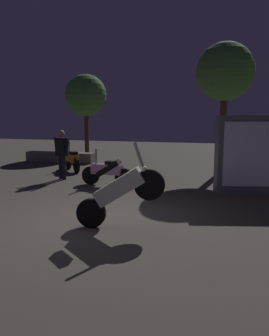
# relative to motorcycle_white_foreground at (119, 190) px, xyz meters

# --- Properties ---
(ground_plane) EXTENTS (40.00, 40.00, 0.00)m
(ground_plane) POSITION_rel_motorcycle_white_foreground_xyz_m (-0.52, 0.34, -0.74)
(ground_plane) COLOR #4C443D
(motorcycle_white_foreground) EXTENTS (1.66, 0.40, 1.63)m
(motorcycle_white_foreground) POSITION_rel_motorcycle_white_foreground_xyz_m (0.00, 0.00, 0.00)
(motorcycle_white_foreground) COLOR black
(motorcycle_white_foreground) RESTS_ON ground_plane
(motorcycle_orange_parked_left) EXTENTS (1.20, 1.29, 1.11)m
(motorcycle_orange_parked_left) POSITION_rel_motorcycle_white_foreground_xyz_m (-3.84, 5.79, -0.31)
(motorcycle_orange_parked_left) COLOR black
(motorcycle_orange_parked_left) RESTS_ON ground_plane
(motorcycle_pink_parked_right) EXTENTS (1.66, 0.36, 1.11)m
(motorcycle_pink_parked_right) POSITION_rel_motorcycle_white_foreground_xyz_m (-1.58, 3.56, -0.31)
(motorcycle_pink_parked_right) COLOR black
(motorcycle_pink_parked_right) RESTS_ON ground_plane
(person_rider_beside) EXTENTS (0.66, 0.33, 1.63)m
(person_rider_beside) POSITION_rel_motorcycle_white_foreground_xyz_m (-3.37, 4.12, 0.22)
(person_rider_beside) COLOR black
(person_rider_beside) RESTS_ON ground_plane
(tree_left_bg) EXTENTS (2.05, 2.05, 4.66)m
(tree_left_bg) POSITION_rel_motorcycle_white_foreground_xyz_m (1.68, 6.87, 2.85)
(tree_left_bg) COLOR #4C331E
(tree_left_bg) RESTS_ON ground_plane
(tree_center_bg) EXTENTS (2.22, 2.22, 4.30)m
(tree_center_bg) POSITION_rel_motorcycle_white_foreground_xyz_m (-5.59, 11.12, 2.42)
(tree_center_bg) COLOR #4C331E
(tree_center_bg) RESTS_ON ground_plane
(kiosk_billboard) EXTENTS (1.67, 0.87, 2.10)m
(kiosk_billboard) POSITION_rel_motorcycle_white_foreground_xyz_m (2.37, 3.62, 0.31)
(kiosk_billboard) COLOR #595960
(kiosk_billboard) RESTS_ON ground_plane
(planter_wall_low) EXTENTS (3.25, 0.50, 0.45)m
(planter_wall_low) POSITION_rel_motorcycle_white_foreground_xyz_m (-5.47, 7.84, -0.52)
(planter_wall_low) COLOR gray
(planter_wall_low) RESTS_ON ground_plane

